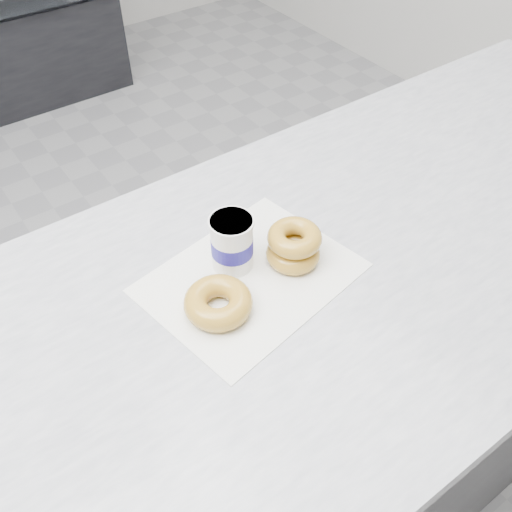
# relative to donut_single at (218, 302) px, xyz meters

# --- Properties ---
(ground) EXTENTS (5.00, 5.00, 0.00)m
(ground) POSITION_rel_donut_single_xyz_m (-0.32, 0.58, -0.92)
(ground) COLOR gray
(ground) RESTS_ON ground
(wax_paper) EXTENTS (0.38, 0.31, 0.00)m
(wax_paper) POSITION_rel_donut_single_xyz_m (0.08, 0.03, -0.02)
(wax_paper) COLOR white
(wax_paper) RESTS_ON counter
(donut_single) EXTENTS (0.14, 0.14, 0.04)m
(donut_single) POSITION_rel_donut_single_xyz_m (0.00, 0.00, 0.00)
(donut_single) COLOR #B58831
(donut_single) RESTS_ON wax_paper
(donut_stack) EXTENTS (0.13, 0.13, 0.07)m
(donut_stack) POSITION_rel_donut_single_xyz_m (0.17, 0.02, 0.01)
(donut_stack) COLOR #B58831
(donut_stack) RESTS_ON wax_paper
(coffee_cup) EXTENTS (0.09, 0.09, 0.10)m
(coffee_cup) POSITION_rel_donut_single_xyz_m (0.08, 0.07, 0.03)
(coffee_cup) COLOR white
(coffee_cup) RESTS_ON counter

